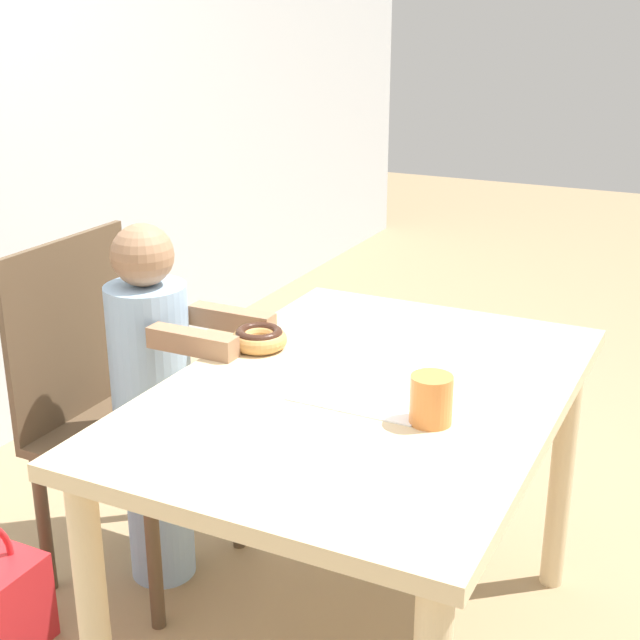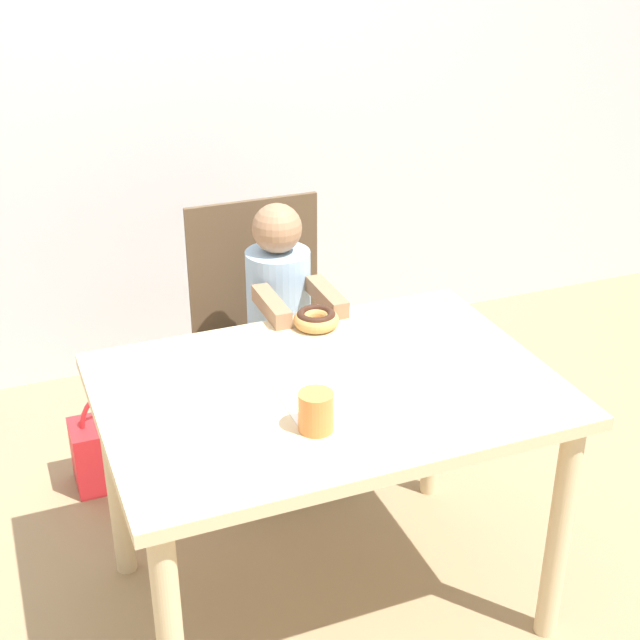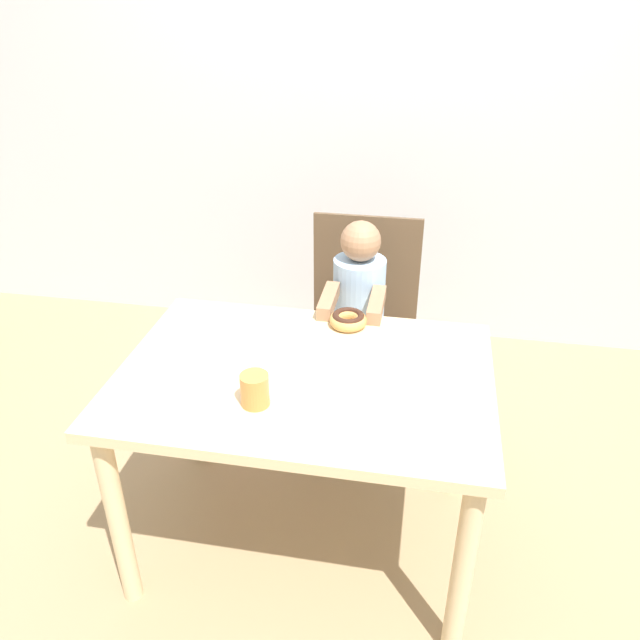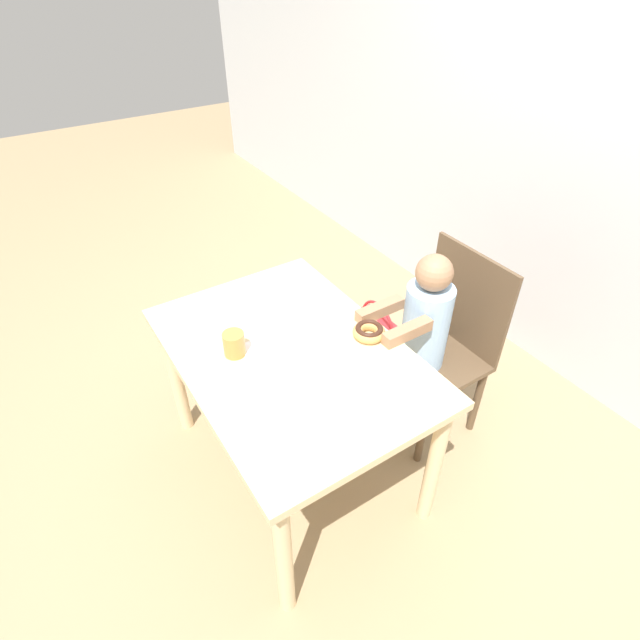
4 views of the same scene
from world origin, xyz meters
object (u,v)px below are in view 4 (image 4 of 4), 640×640
Objects in this scene: child_figure at (421,348)px; donut at (369,331)px; handbag at (376,338)px; cup at (234,344)px; chair at (441,344)px.

donut is (0.00, -0.31, 0.24)m from child_figure.
child_figure reaches higher than handbag.
cup is (0.31, -0.97, 0.63)m from handbag.
handbag is at bearing 107.77° from cup.
chair is at bearing 90.00° from child_figure.
cup is at bearing -72.23° from handbag.
cup reaches higher than donut.
donut is at bearing -89.76° from chair.
handbag is 1.20m from cup.
donut is at bearing -89.65° from child_figure.
chair is 0.52m from donut.
donut is at bearing 68.36° from cup.
cup is (-0.19, -0.93, 0.30)m from chair.
child_figure is 10.09× the size of cup.
child_figure is 0.65m from handbag.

